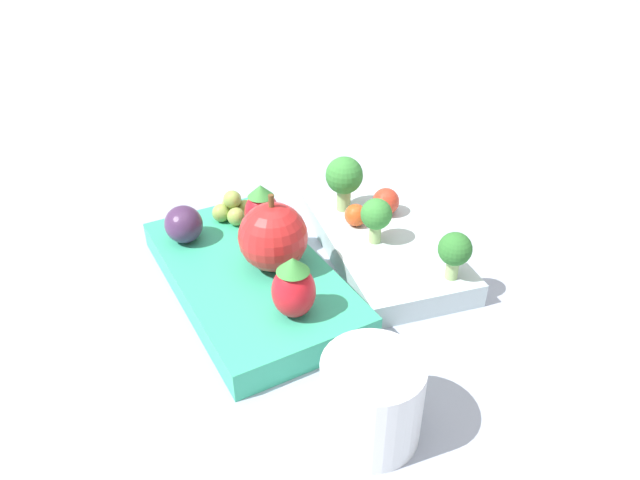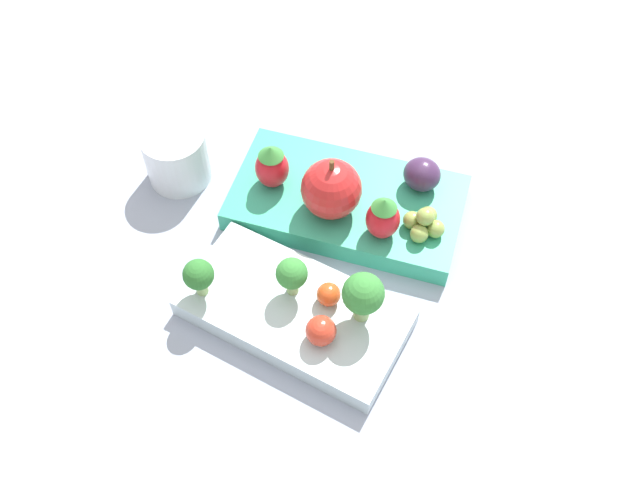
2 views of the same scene
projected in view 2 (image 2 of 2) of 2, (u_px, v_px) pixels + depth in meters
name	position (u px, v px, depth m)	size (l,w,h in m)	color
ground_plane	(316.00, 263.00, 0.69)	(4.00, 4.00, 0.00)	#939EB2
bento_box_savoury	(295.00, 312.00, 0.65)	(0.21, 0.11, 0.02)	silver
bento_box_fruit	(343.00, 201.00, 0.72)	(0.25, 0.16, 0.02)	#33A87F
broccoli_floret_0	(293.00, 275.00, 0.63)	(0.03, 0.03, 0.04)	#93B770
broccoli_floret_1	(199.00, 276.00, 0.63)	(0.03, 0.03, 0.04)	#93B770
broccoli_floret_2	(363.00, 295.00, 0.61)	(0.04, 0.04, 0.06)	#93B770
cherry_tomato_0	(329.00, 294.00, 0.63)	(0.02, 0.02, 0.02)	#DB4C1E
cherry_tomato_1	(321.00, 331.00, 0.61)	(0.03, 0.03, 0.03)	red
apple	(331.00, 189.00, 0.68)	(0.06, 0.06, 0.07)	red
strawberry_0	(383.00, 217.00, 0.66)	(0.03, 0.03, 0.05)	red
strawberry_1	(272.00, 166.00, 0.70)	(0.03, 0.03, 0.05)	red
plum	(422.00, 174.00, 0.70)	(0.04, 0.03, 0.03)	#42284C
grape_cluster	(424.00, 223.00, 0.68)	(0.04, 0.04, 0.03)	#8EA84C
drinking_cup	(177.00, 156.00, 0.73)	(0.07, 0.07, 0.06)	silver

